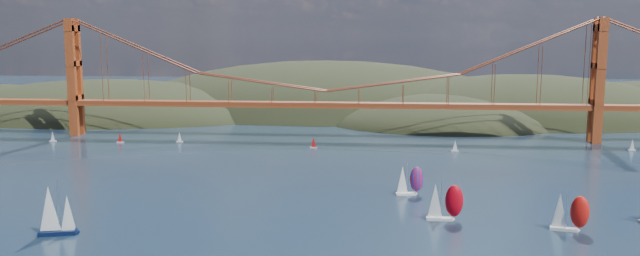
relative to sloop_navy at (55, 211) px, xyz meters
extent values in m
ellipsoid|color=black|center=(-86.83, 227.13, -17.09)|extent=(240.00, 140.00, 64.00)
ellipsoid|color=black|center=(43.17, 267.13, -22.69)|extent=(300.00, 180.00, 96.00)
ellipsoid|color=black|center=(163.17, 237.13, -19.19)|extent=(220.00, 140.00, 76.00)
ellipsoid|color=black|center=(113.17, 207.13, -14.29)|extent=(140.00, 110.00, 48.00)
cube|color=maroon|center=(53.17, 147.13, 10.11)|extent=(440.00, 7.00, 1.60)
cube|color=#9B3911|center=(53.17, 147.13, 8.91)|extent=(440.00, 7.00, 0.80)
cube|color=#9B3911|center=(-66.83, 147.13, 21.61)|extent=(4.00, 8.50, 55.00)
cube|color=#9B3911|center=(173.17, 147.13, 21.61)|extent=(4.00, 8.50, 55.00)
cube|color=#081433|center=(0.32, 0.08, -5.38)|extent=(8.85, 4.41, 1.02)
cylinder|color=#99999E|center=(0.74, 0.19, 1.29)|extent=(0.13, 0.13, 12.32)
cone|color=white|center=(-1.17, -0.30, 0.68)|extent=(5.80, 5.80, 10.84)
cone|color=white|center=(2.80, 0.71, -0.55)|extent=(4.15, 4.15, 8.62)
cube|color=white|center=(92.51, 20.33, -5.49)|extent=(6.63, 1.93, 0.79)
cylinder|color=#99999E|center=(92.84, 20.33, -0.14)|extent=(0.10, 0.10, 9.91)
cone|color=white|center=(91.32, 20.35, -0.64)|extent=(3.74, 3.74, 8.72)
ellipsoid|color=#BF0311|center=(96.14, 20.29, -0.64)|extent=(4.66, 2.96, 8.33)
cube|color=white|center=(121.95, 14.41, -5.51)|extent=(6.51, 3.20, 0.75)
cylinder|color=#99999E|center=(122.26, 14.33, -0.44)|extent=(0.09, 0.09, 9.40)
cone|color=white|center=(120.86, 14.68, -0.91)|extent=(4.24, 4.24, 8.28)
ellipsoid|color=red|center=(125.30, 13.59, -0.91)|extent=(4.92, 3.72, 7.90)
cube|color=white|center=(85.05, 45.41, -5.53)|extent=(6.23, 3.05, 0.72)
cylinder|color=#99999E|center=(85.35, 45.49, -0.67)|extent=(0.09, 0.09, 9.00)
cone|color=white|center=(84.01, 45.16, -1.12)|extent=(4.06, 4.06, 7.92)
ellipsoid|color=red|center=(88.26, 46.20, -1.12)|extent=(4.71, 3.56, 7.56)
cube|color=silver|center=(-68.59, 126.83, -5.64)|extent=(3.00, 1.00, 0.50)
cone|color=white|center=(-68.59, 126.83, -3.29)|extent=(2.00, 2.00, 4.20)
cube|color=silver|center=(-37.10, 126.29, -5.64)|extent=(3.00, 1.00, 0.50)
cone|color=red|center=(-37.10, 126.29, -3.29)|extent=(2.00, 2.00, 4.20)
cube|color=silver|center=(-11.27, 130.16, -5.64)|extent=(3.00, 1.00, 0.50)
cone|color=white|center=(-11.27, 130.16, -3.29)|extent=(2.00, 2.00, 4.20)
cube|color=silver|center=(181.79, 126.90, -5.64)|extent=(3.00, 1.00, 0.50)
cone|color=white|center=(181.79, 126.90, -3.29)|extent=(2.00, 2.00, 4.20)
cube|color=silver|center=(108.48, 118.18, -5.64)|extent=(3.00, 1.00, 0.50)
cone|color=white|center=(108.48, 118.18, -3.29)|extent=(2.00, 2.00, 4.20)
cube|color=silver|center=(49.81, 121.17, -5.64)|extent=(3.00, 1.00, 0.50)
cone|color=red|center=(49.81, 121.17, -3.29)|extent=(2.00, 2.00, 4.20)
camera|label=1|loc=(75.67, -137.37, 41.34)|focal=35.00mm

